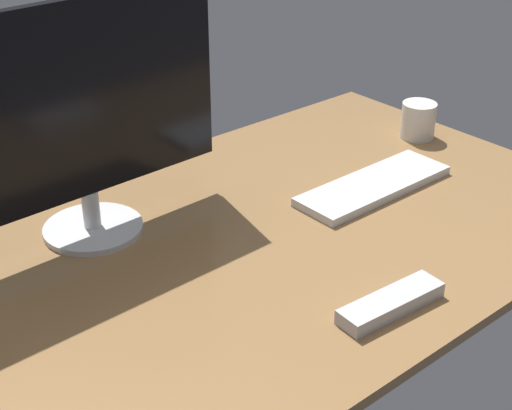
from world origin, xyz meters
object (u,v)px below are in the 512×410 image
object	(u,v)px
keyboard	(374,186)
coffee_mug	(418,120)
monitor	(80,116)
tv_remote	(391,303)

from	to	relation	value
keyboard	coffee_mug	distance (cm)	30.65
monitor	coffee_mug	xyz separation A→B (cm)	(80.79, -11.01, -18.98)
monitor	tv_remote	size ratio (longest dim) A/B	2.90
monitor	keyboard	world-z (taller)	monitor
keyboard	coffee_mug	bearing A→B (deg)	22.31
keyboard	tv_remote	bearing A→B (deg)	-134.51
coffee_mug	keyboard	bearing A→B (deg)	-157.48
monitor	tv_remote	bearing A→B (deg)	-67.14
coffee_mug	monitor	bearing A→B (deg)	172.24
monitor	tv_remote	world-z (taller)	monitor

